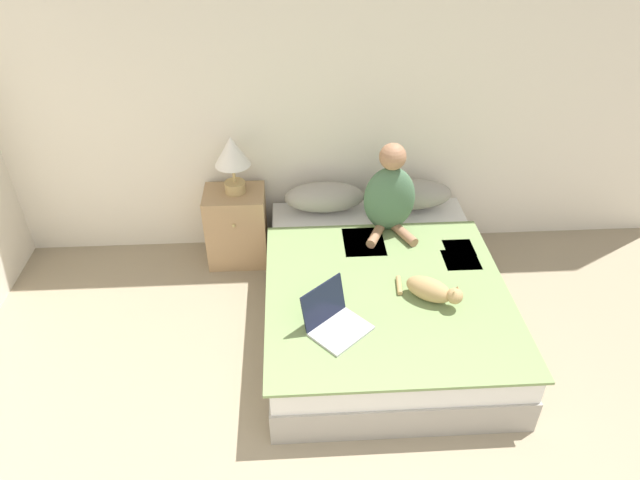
{
  "coord_description": "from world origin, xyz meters",
  "views": [
    {
      "loc": [
        -0.31,
        -0.41,
        2.89
      ],
      "look_at": [
        -0.13,
        2.54,
        0.78
      ],
      "focal_mm": 32.0,
      "sensor_mm": 36.0,
      "label": 1
    }
  ],
  "objects_px": {
    "cat_tabby": "(432,290)",
    "nightstand": "(237,226)",
    "table_lamp": "(232,155)",
    "bed": "(381,298)",
    "pillow_far": "(412,194)",
    "pillow_near": "(325,197)",
    "laptop_open": "(335,321)",
    "person_sitting": "(390,195)"
  },
  "relations": [
    {
      "from": "laptop_open",
      "to": "nightstand",
      "type": "relative_size",
      "value": 0.73
    },
    {
      "from": "pillow_near",
      "to": "pillow_far",
      "type": "bearing_deg",
      "value": 0.0
    },
    {
      "from": "person_sitting",
      "to": "laptop_open",
      "type": "distance_m",
      "value": 1.18
    },
    {
      "from": "bed",
      "to": "person_sitting",
      "type": "relative_size",
      "value": 2.86
    },
    {
      "from": "person_sitting",
      "to": "cat_tabby",
      "type": "height_order",
      "value": "person_sitting"
    },
    {
      "from": "cat_tabby",
      "to": "person_sitting",
      "type": "bearing_deg",
      "value": 136.29
    },
    {
      "from": "pillow_far",
      "to": "person_sitting",
      "type": "xyz_separation_m",
      "value": [
        -0.24,
        -0.3,
        0.18
      ]
    },
    {
      "from": "bed",
      "to": "table_lamp",
      "type": "bearing_deg",
      "value": 141.27
    },
    {
      "from": "pillow_near",
      "to": "nightstand",
      "type": "height_order",
      "value": "pillow_near"
    },
    {
      "from": "pillow_far",
      "to": "laptop_open",
      "type": "relative_size",
      "value": 1.39
    },
    {
      "from": "pillow_far",
      "to": "pillow_near",
      "type": "bearing_deg",
      "value": 180.0
    },
    {
      "from": "pillow_near",
      "to": "bed",
      "type": "bearing_deg",
      "value": -67.49
    },
    {
      "from": "bed",
      "to": "pillow_far",
      "type": "relative_size",
      "value": 3.18
    },
    {
      "from": "cat_tabby",
      "to": "nightstand",
      "type": "relative_size",
      "value": 0.61
    },
    {
      "from": "cat_tabby",
      "to": "nightstand",
      "type": "distance_m",
      "value": 1.74
    },
    {
      "from": "cat_tabby",
      "to": "laptop_open",
      "type": "relative_size",
      "value": 0.84
    },
    {
      "from": "bed",
      "to": "laptop_open",
      "type": "xyz_separation_m",
      "value": [
        -0.38,
        -0.5,
        0.28
      ]
    },
    {
      "from": "laptop_open",
      "to": "bed",
      "type": "bearing_deg",
      "value": 11.74
    },
    {
      "from": "laptop_open",
      "to": "pillow_far",
      "type": "bearing_deg",
      "value": 20.21
    },
    {
      "from": "person_sitting",
      "to": "nightstand",
      "type": "distance_m",
      "value": 1.27
    },
    {
      "from": "bed",
      "to": "pillow_near",
      "type": "bearing_deg",
      "value": 112.51
    },
    {
      "from": "person_sitting",
      "to": "nightstand",
      "type": "bearing_deg",
      "value": 166.86
    },
    {
      "from": "pillow_near",
      "to": "person_sitting",
      "type": "height_order",
      "value": "person_sitting"
    },
    {
      "from": "bed",
      "to": "pillow_near",
      "type": "height_order",
      "value": "pillow_near"
    },
    {
      "from": "pillow_near",
      "to": "cat_tabby",
      "type": "distance_m",
      "value": 1.29
    },
    {
      "from": "table_lamp",
      "to": "bed",
      "type": "bearing_deg",
      "value": -38.73
    },
    {
      "from": "nightstand",
      "to": "cat_tabby",
      "type": "bearing_deg",
      "value": -39.61
    },
    {
      "from": "bed",
      "to": "laptop_open",
      "type": "bearing_deg",
      "value": -126.73
    },
    {
      "from": "pillow_near",
      "to": "person_sitting",
      "type": "distance_m",
      "value": 0.58
    },
    {
      "from": "bed",
      "to": "pillow_near",
      "type": "relative_size",
      "value": 3.18
    },
    {
      "from": "bed",
      "to": "person_sitting",
      "type": "xyz_separation_m",
      "value": [
        0.11,
        0.55,
        0.52
      ]
    },
    {
      "from": "pillow_far",
      "to": "table_lamp",
      "type": "height_order",
      "value": "table_lamp"
    },
    {
      "from": "person_sitting",
      "to": "cat_tabby",
      "type": "xyz_separation_m",
      "value": [
        0.16,
        -0.83,
        -0.22
      ]
    },
    {
      "from": "person_sitting",
      "to": "cat_tabby",
      "type": "distance_m",
      "value": 0.87
    },
    {
      "from": "pillow_far",
      "to": "table_lamp",
      "type": "relative_size",
      "value": 1.37
    },
    {
      "from": "pillow_near",
      "to": "table_lamp",
      "type": "bearing_deg",
      "value": -179.25
    },
    {
      "from": "nightstand",
      "to": "pillow_far",
      "type": "bearing_deg",
      "value": 1.07
    },
    {
      "from": "pillow_far",
      "to": "laptop_open",
      "type": "xyz_separation_m",
      "value": [
        -0.73,
        -1.35,
        -0.06
      ]
    },
    {
      "from": "cat_tabby",
      "to": "laptop_open",
      "type": "height_order",
      "value": "laptop_open"
    },
    {
      "from": "pillow_far",
      "to": "bed",
      "type": "bearing_deg",
      "value": -112.47
    },
    {
      "from": "pillow_near",
      "to": "laptop_open",
      "type": "height_order",
      "value": "laptop_open"
    },
    {
      "from": "pillow_near",
      "to": "table_lamp",
      "type": "relative_size",
      "value": 1.37
    }
  ]
}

